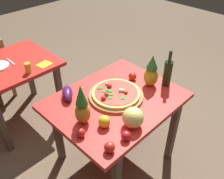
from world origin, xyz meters
TOP-DOWN VIEW (x-y plane):
  - ground_plane at (0.00, 0.00)m, footprint 10.00×10.00m
  - display_table at (0.00, 0.00)m, footprint 1.11×0.89m
  - background_table at (-0.37, 1.23)m, footprint 0.93×0.80m
  - pizza_board at (0.03, 0.02)m, footprint 0.48×0.48m
  - pizza at (0.03, 0.02)m, footprint 0.42×0.42m
  - wine_bottle at (0.49, -0.18)m, footprint 0.08×0.08m
  - pineapple_left at (-0.38, -0.02)m, footprint 0.12×0.12m
  - pineapple_right at (0.38, -0.08)m, footprint 0.13×0.13m
  - melon at (-0.14, -0.31)m, footprint 0.16×0.16m
  - bell_pepper at (-0.29, -0.17)m, footprint 0.09×0.09m
  - eggplant at (-0.28, 0.31)m, footprint 0.19×0.22m
  - tomato_at_corner at (-0.48, -0.12)m, footprint 0.07×0.07m
  - tomato_near_board at (-0.43, -0.36)m, footprint 0.08×0.08m
  - tomato_beside_pepper at (-0.28, -0.37)m, footprint 0.07×0.07m
  - tomato_by_bottle at (0.33, 0.09)m, footprint 0.08×0.08m
  - drinking_glass_juice at (-0.30, 0.92)m, footprint 0.06×0.06m
  - knife_utensil at (-0.33, 1.25)m, footprint 0.02×0.18m
  - napkin_folded at (-0.11, 0.94)m, footprint 0.16×0.14m

SIDE VIEW (x-z plane):
  - ground_plane at x=0.00m, z-range 0.00..0.00m
  - background_table at x=-0.37m, z-range 0.27..1.04m
  - display_table at x=0.00m, z-range 0.29..1.06m
  - napkin_folded at x=-0.11m, z-range 0.77..0.78m
  - knife_utensil at x=-0.33m, z-range 0.77..0.78m
  - pizza_board at x=0.03m, z-range 0.77..0.80m
  - tomato_at_corner at x=-0.48m, z-range 0.77..0.84m
  - tomato_beside_pepper at x=-0.28m, z-range 0.77..0.85m
  - tomato_near_board at x=-0.43m, z-range 0.77..0.85m
  - tomato_by_bottle at x=0.33m, z-range 0.77..0.85m
  - pizza at x=0.03m, z-range 0.78..0.84m
  - eggplant at x=-0.28m, z-range 0.77..0.86m
  - bell_pepper at x=-0.29m, z-range 0.77..0.87m
  - drinking_glass_juice at x=-0.30m, z-range 0.77..0.88m
  - melon at x=-0.14m, z-range 0.77..0.94m
  - wine_bottle at x=0.49m, z-range 0.73..1.08m
  - pineapple_right at x=0.38m, z-range 0.76..1.07m
  - pineapple_left at x=-0.38m, z-range 0.76..1.10m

